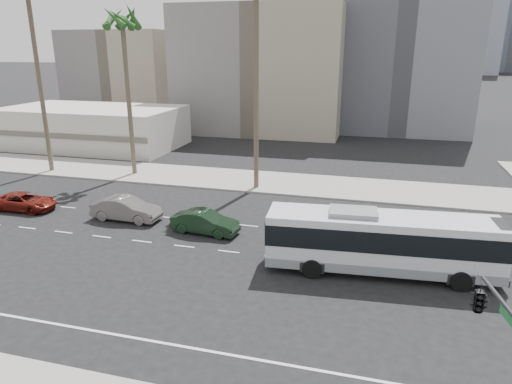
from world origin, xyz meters
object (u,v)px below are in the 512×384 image
(palm_mid, at_px, (122,25))
(car_b, at_px, (126,209))
(car_c, at_px, (25,201))
(traffic_signal, at_px, (483,307))
(car_a, at_px, (205,222))
(city_bus, at_px, (381,241))

(palm_mid, bearing_deg, car_b, -62.98)
(car_b, distance_m, car_c, 8.82)
(car_b, xyz_separation_m, palm_mid, (-5.90, 11.56, 13.29))
(traffic_signal, bearing_deg, car_a, 126.47)
(car_a, bearing_deg, city_bus, -98.11)
(car_a, distance_m, car_c, 15.34)
(city_bus, bearing_deg, car_b, 163.91)
(city_bus, distance_m, traffic_signal, 11.60)
(city_bus, relative_size, car_b, 2.49)
(palm_mid, bearing_deg, traffic_signal, -44.31)
(city_bus, xyz_separation_m, palm_mid, (-23.98, 15.21, 12.23))
(car_b, height_order, palm_mid, palm_mid)
(car_a, distance_m, palm_mid, 22.04)
(car_a, bearing_deg, car_c, 92.97)
(car_b, distance_m, traffic_signal, 25.74)
(traffic_signal, distance_m, palm_mid, 38.57)
(city_bus, height_order, car_b, city_bus)
(traffic_signal, bearing_deg, palm_mid, 125.88)
(palm_mid, bearing_deg, car_c, -104.06)
(car_b, bearing_deg, palm_mid, 28.16)
(city_bus, relative_size, car_a, 2.74)
(city_bus, bearing_deg, palm_mid, 142.93)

